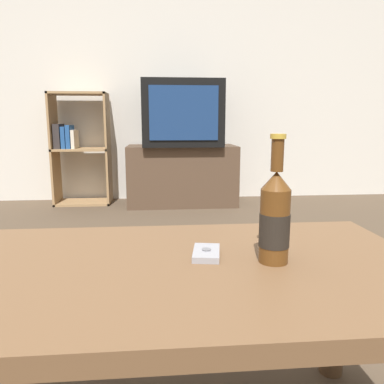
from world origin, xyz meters
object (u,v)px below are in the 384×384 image
object	(u,v)px
beer_bottle	(274,218)
bookshelf	(77,146)
cell_phone	(206,253)
tv_stand	(182,175)
television	(181,114)

from	to	relation	value
beer_bottle	bookshelf	bearing A→B (deg)	109.48
bookshelf	cell_phone	xyz separation A→B (m)	(0.86, -2.77, -0.07)
beer_bottle	tv_stand	bearing A→B (deg)	90.70
tv_stand	television	world-z (taller)	television
bookshelf	cell_phone	world-z (taller)	bookshelf
tv_stand	bookshelf	size ratio (longest dim) A/B	0.97
bookshelf	television	bearing A→B (deg)	-6.21
tv_stand	television	distance (m)	0.56
bookshelf	beer_bottle	distance (m)	2.99
television	bookshelf	bearing A→B (deg)	173.79
tv_stand	television	xyz separation A→B (m)	(0.00, -0.00, 0.56)
television	cell_phone	distance (m)	2.69
tv_stand	television	bearing A→B (deg)	-90.00
television	bookshelf	world-z (taller)	television
tv_stand	beer_bottle	world-z (taller)	beer_bottle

